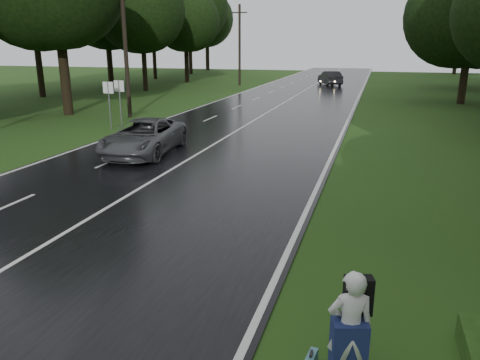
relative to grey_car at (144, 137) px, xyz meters
name	(u,v)px	position (x,y,z in m)	size (l,w,h in m)	color
ground	(44,247)	(2.31, -9.60, -0.80)	(160.00, 160.00, 0.00)	#254715
road	(254,121)	(2.31, 10.40, -0.78)	(12.00, 140.00, 0.04)	black
lane_center	(254,120)	(2.31, 10.40, -0.76)	(0.12, 140.00, 0.01)	silver
grey_car	(144,137)	(0.00, 0.00, 0.00)	(2.53, 5.49, 1.53)	#46484B
far_car	(330,78)	(4.15, 38.73, 0.06)	(1.73, 4.97, 1.64)	black
hitchhiker	(350,331)	(9.77, -12.22, 0.03)	(0.75, 0.71, 1.80)	silver
utility_pole_mid	(130,117)	(-6.19, 9.58, -0.80)	(1.80, 0.28, 9.67)	black
utility_pole_far	(240,85)	(-6.19, 35.52, -0.80)	(1.80, 0.28, 9.15)	black
road_sign_a	(111,129)	(-4.89, 5.13, -0.80)	(0.65, 0.10, 2.72)	white
road_sign_b	(122,126)	(-4.89, 6.30, -0.80)	(0.65, 0.10, 2.71)	white
tree_left_d	(69,115)	(-10.95, 9.44, -0.80)	(10.40, 10.40, 16.25)	black
tree_left_e	(146,91)	(-13.85, 26.40, -0.80)	(9.32, 9.32, 14.57)	black
tree_left_f	(187,82)	(-13.99, 37.95, -0.80)	(8.95, 8.95, 13.99)	black
tree_right_e	(460,104)	(16.46, 23.92, -0.80)	(7.41, 7.41, 11.58)	black
tree_right_f	(462,89)	(18.65, 38.23, -0.80)	(8.36, 8.36, 13.07)	black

